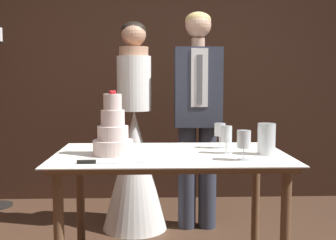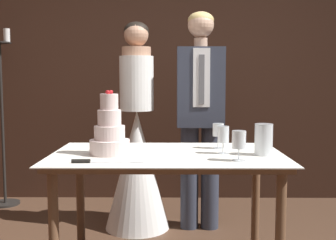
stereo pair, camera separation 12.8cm
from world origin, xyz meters
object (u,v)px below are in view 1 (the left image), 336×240
(wine_glass_near, at_px, (220,131))
(bride, at_px, (135,154))
(tiered_cake, at_px, (113,134))
(cake_knife, at_px, (99,162))
(cake_table, at_px, (171,168))
(groom, at_px, (198,109))
(wine_glass_middle, at_px, (244,140))
(hurricane_candle, at_px, (266,140))
(wine_glass_far, at_px, (226,135))

(wine_glass_near, relative_size, bride, 0.10)
(tiered_cake, relative_size, cake_knife, 0.99)
(cake_table, bearing_deg, groom, 74.46)
(cake_knife, height_order, wine_glass_near, wine_glass_near)
(cake_knife, relative_size, wine_glass_near, 2.37)
(bride, bearing_deg, tiered_cake, -94.80)
(wine_glass_middle, bearing_deg, tiered_cake, 165.01)
(cake_knife, bearing_deg, hurricane_candle, 11.54)
(cake_table, relative_size, bride, 0.81)
(cake_table, xyz_separation_m, wine_glass_far, (0.34, -0.01, 0.20))
(groom, bearing_deg, wine_glass_near, -85.14)
(wine_glass_far, height_order, hurricane_candle, hurricane_candle)
(cake_table, bearing_deg, wine_glass_far, -2.11)
(wine_glass_far, bearing_deg, cake_table, 177.89)
(tiered_cake, relative_size, wine_glass_middle, 2.29)
(tiered_cake, bearing_deg, hurricane_candle, -1.38)
(cake_knife, relative_size, wine_glass_far, 2.32)
(wine_glass_far, distance_m, hurricane_candle, 0.24)
(wine_glass_near, xyz_separation_m, bride, (-0.59, 0.76, -0.29))
(cake_table, bearing_deg, wine_glass_middle, -30.69)
(wine_glass_near, height_order, wine_glass_far, wine_glass_far)
(tiered_cake, height_order, wine_glass_near, tiered_cake)
(bride, bearing_deg, groom, -0.04)
(cake_knife, height_order, hurricane_candle, hurricane_candle)
(tiered_cake, relative_size, bride, 0.22)
(cake_knife, bearing_deg, wine_glass_far, 18.91)
(cake_knife, height_order, groom, groom)
(wine_glass_near, distance_m, wine_glass_middle, 0.42)
(cake_knife, bearing_deg, bride, 81.48)
(wine_glass_near, xyz_separation_m, groom, (-0.06, 0.76, 0.09))
(cake_knife, height_order, wine_glass_far, wine_glass_far)
(hurricane_candle, relative_size, bride, 0.11)
(cake_knife, relative_size, bride, 0.23)
(wine_glass_far, bearing_deg, groom, 94.42)
(wine_glass_far, height_order, bride, bride)
(wine_glass_middle, bearing_deg, wine_glass_far, 104.79)
(tiered_cake, relative_size, groom, 0.21)
(cake_table, xyz_separation_m, cake_knife, (-0.40, -0.30, 0.10))
(cake_table, bearing_deg, bride, 105.53)
(cake_knife, distance_m, wine_glass_middle, 0.80)
(wine_glass_far, xyz_separation_m, bride, (-0.60, 0.96, -0.28))
(tiered_cake, distance_m, wine_glass_middle, 0.77)
(wine_glass_middle, relative_size, groom, 0.09)
(wine_glass_near, bearing_deg, bride, 127.68)
(wine_glass_near, xyz_separation_m, hurricane_candle, (0.24, -0.24, -0.02))
(wine_glass_far, relative_size, hurricane_candle, 0.90)
(hurricane_candle, distance_m, groom, 1.05)
(tiered_cake, bearing_deg, cake_knife, -100.85)
(wine_glass_middle, relative_size, bride, 0.10)
(hurricane_candle, bearing_deg, groom, 107.02)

